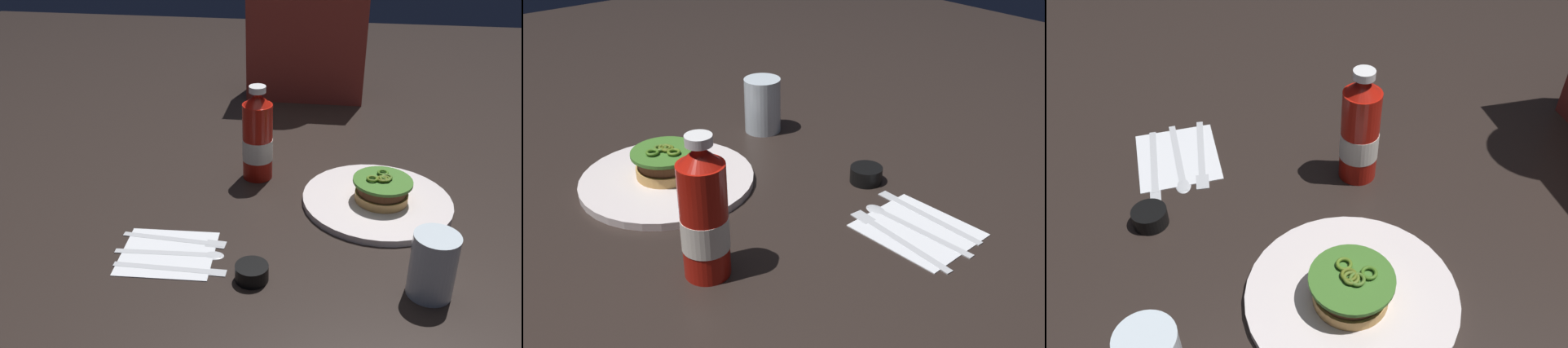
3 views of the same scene
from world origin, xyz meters
TOP-DOWN VIEW (x-y plane):
  - ground_plane at (0.00, 0.00)m, footprint 3.00×3.00m
  - dinner_plate at (0.15, -0.01)m, footprint 0.30×0.30m
  - burger_sandwich at (0.16, -0.01)m, footprint 0.12×0.12m
  - ketchup_bottle at (-0.10, 0.08)m, footprint 0.07×0.07m
  - water_glass at (0.22, -0.27)m, footprint 0.07×0.07m
  - condiment_cup at (-0.06, -0.28)m, footprint 0.06×0.06m
  - napkin at (-0.22, -0.23)m, footprint 0.17×0.15m
  - butter_knife at (-0.19, -0.27)m, footprint 0.20×0.02m
  - spoon_utensil at (-0.19, -0.22)m, footprint 0.20×0.03m
  - fork_utensil at (-0.20, -0.18)m, footprint 0.19×0.03m

SIDE VIEW (x-z plane):
  - ground_plane at x=0.00m, z-range 0.00..0.00m
  - napkin at x=-0.22m, z-range 0.00..0.00m
  - butter_knife at x=-0.19m, z-range 0.00..0.01m
  - spoon_utensil at x=-0.19m, z-range 0.00..0.01m
  - fork_utensil at x=-0.20m, z-range 0.00..0.01m
  - dinner_plate at x=0.15m, z-range 0.00..0.01m
  - condiment_cup at x=-0.06m, z-range 0.00..0.03m
  - burger_sandwich at x=0.16m, z-range 0.01..0.06m
  - water_glass at x=0.22m, z-range 0.00..0.11m
  - ketchup_bottle at x=-0.10m, z-range -0.01..0.20m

